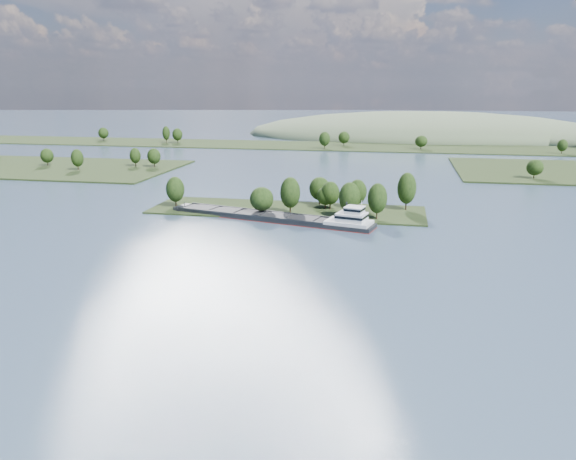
# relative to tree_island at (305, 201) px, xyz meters

# --- Properties ---
(ground) EXTENTS (1800.00, 1800.00, 0.00)m
(ground) POSITION_rel_tree_island_xyz_m (-6.86, -59.33, -4.17)
(ground) COLOR #35465D
(ground) RESTS_ON ground
(tree_island) EXTENTS (100.00, 30.24, 15.02)m
(tree_island) POSITION_rel_tree_island_xyz_m (0.00, 0.00, 0.00)
(tree_island) COLOR black
(tree_island) RESTS_ON ground
(back_shoreline) EXTENTS (900.00, 60.00, 15.22)m
(back_shoreline) POSITION_rel_tree_island_xyz_m (0.46, 220.46, -3.52)
(back_shoreline) COLOR black
(back_shoreline) RESTS_ON ground
(hill_west) EXTENTS (320.00, 160.00, 44.00)m
(hill_west) POSITION_rel_tree_island_xyz_m (53.14, 320.67, -4.17)
(hill_west) COLOR #4A5A3E
(hill_west) RESTS_ON ground
(cargo_barge) EXTENTS (74.18, 26.03, 10.04)m
(cargo_barge) POSITION_rel_tree_island_xyz_m (-4.99, -15.18, -2.90)
(cargo_barge) COLOR black
(cargo_barge) RESTS_ON ground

